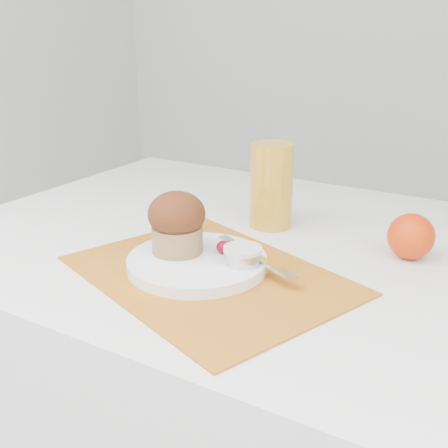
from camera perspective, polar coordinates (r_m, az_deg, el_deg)
The scene contains 11 objects.
table at distance 1.16m, azimuth 5.35°, elevation -19.60°, with size 1.20×0.80×0.75m, color white.
placemat at distance 0.85m, azimuth -1.58°, elevation -5.20°, with size 0.41×0.30×0.00m, color #BD6B1A.
plate at distance 0.86m, azimuth -2.75°, elevation -3.92°, with size 0.21×0.21×0.02m, color white.
ramekin at distance 0.83m, azimuth 1.91°, elevation -3.32°, with size 0.05×0.05×0.02m, color silver.
cream at distance 0.83m, azimuth 1.92°, elevation -2.58°, with size 0.06×0.06×0.01m, color silver.
raspberry_near at distance 0.87m, azimuth 0.62°, elevation -2.33°, with size 0.02×0.02×0.02m, color #4E0216.
raspberry_far at distance 0.87m, azimuth -0.10°, elevation -2.33°, with size 0.02×0.02×0.02m, color #5F020D.
butter_knife at distance 0.86m, azimuth 3.18°, elevation -3.27°, with size 0.19×0.02×0.00m, color silver.
orange at distance 0.94m, azimuth 18.46°, elevation -1.20°, with size 0.07×0.07×0.07m, color red.
juice_glass at distance 1.03m, azimuth 4.85°, elevation 3.91°, with size 0.08×0.08×0.16m, color gold.
muffin at distance 0.87m, azimuth -4.81°, elevation 0.20°, with size 0.09×0.09×0.10m.
Camera 1 is at (0.37, -0.76, 1.11)m, focal length 45.00 mm.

